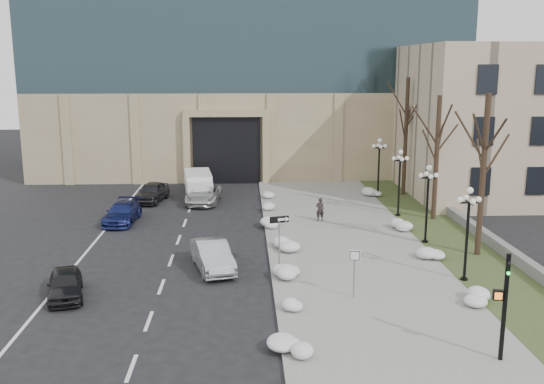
{
  "coord_description": "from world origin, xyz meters",
  "views": [
    {
      "loc": [
        -2.47,
        -21.77,
        10.47
      ],
      "look_at": [
        -0.92,
        11.28,
        3.5
      ],
      "focal_mm": 40.0,
      "sensor_mm": 36.0,
      "label": 1
    }
  ],
  "objects": [
    {
      "name": "snow_clump_j",
      "position": [
        7.31,
        15.26,
        0.3
      ],
      "size": [
        1.1,
        1.6,
        0.36
      ],
      "primitive_type": "ellipsoid",
      "color": "white",
      "rests_on": "sidewalk"
    },
    {
      "name": "stone_wall",
      "position": [
        12.0,
        16.0,
        0.35
      ],
      "size": [
        0.5,
        30.0,
        0.7
      ],
      "primitive_type": "cube",
      "color": "slate",
      "rests_on": "ground"
    },
    {
      "name": "tree_mid",
      "position": [
        10.5,
        18.0,
        5.5
      ],
      "size": [
        3.2,
        3.2,
        8.5
      ],
      "color": "black",
      "rests_on": "ground"
    },
    {
      "name": "box_truck",
      "position": [
        -6.18,
        26.66,
        0.9
      ],
      "size": [
        2.72,
        6.08,
        1.87
      ],
      "rotation": [
        0.0,
        0.0,
        0.12
      ],
      "color": "silver",
      "rests_on": "ground"
    },
    {
      "name": "tree_near",
      "position": [
        10.5,
        10.0,
        5.83
      ],
      "size": [
        3.2,
        3.2,
        9.0
      ],
      "color": "black",
      "rests_on": "ground"
    },
    {
      "name": "tree_far",
      "position": [
        10.5,
        26.0,
        6.15
      ],
      "size": [
        3.2,
        3.2,
        9.5
      ],
      "color": "black",
      "rests_on": "ground"
    },
    {
      "name": "snow_clump_d",
      "position": [
        -0.32,
        11.34,
        0.3
      ],
      "size": [
        1.1,
        1.6,
        0.36
      ],
      "primitive_type": "ellipsoid",
      "color": "white",
      "rests_on": "sidewalk"
    },
    {
      "name": "car_c",
      "position": [
        -10.7,
        18.32,
        0.68
      ],
      "size": [
        2.16,
        4.78,
        1.36
      ],
      "primitive_type": "imported",
      "rotation": [
        0.0,
        0.0,
        -0.06
      ],
      "color": "navy",
      "rests_on": "ground"
    },
    {
      "name": "snow_clump_h",
      "position": [
        7.77,
        3.14,
        0.3
      ],
      "size": [
        1.1,
        1.6,
        0.36
      ],
      "primitive_type": "ellipsoid",
      "color": "white",
      "rests_on": "sidewalk"
    },
    {
      "name": "lamppost_a",
      "position": [
        8.3,
        6.0,
        3.07
      ],
      "size": [
        1.18,
        1.18,
        4.76
      ],
      "color": "black",
      "rests_on": "ground"
    },
    {
      "name": "classical_building",
      "position": [
        22.0,
        27.98,
        6.0
      ],
      "size": [
        22.0,
        18.12,
        12.0
      ],
      "color": "tan",
      "rests_on": "ground"
    },
    {
      "name": "car_a",
      "position": [
        -10.7,
        4.87,
        0.64
      ],
      "size": [
        2.42,
        4.03,
        1.28
      ],
      "primitive_type": "imported",
      "rotation": [
        0.0,
        0.0,
        0.26
      ],
      "color": "black",
      "rests_on": "ground"
    },
    {
      "name": "car_e",
      "position": [
        -9.64,
        24.68,
        0.76
      ],
      "size": [
        2.59,
        4.72,
        1.52
      ],
      "primitive_type": "imported",
      "rotation": [
        0.0,
        0.0,
        -0.19
      ],
      "color": "#292A2E",
      "rests_on": "ground"
    },
    {
      "name": "keep_sign",
      "position": [
        2.44,
        3.93,
        1.73
      ],
      "size": [
        0.5,
        0.14,
        2.36
      ],
      "rotation": [
        0.0,
        0.0,
        -0.18
      ],
      "color": "slate",
      "rests_on": "ground"
    },
    {
      "name": "pedestrian",
      "position": [
        2.63,
        17.74,
        0.91
      ],
      "size": [
        0.62,
        0.45,
        1.57
      ],
      "primitive_type": "imported",
      "rotation": [
        0.0,
        0.0,
        3.26
      ],
      "color": "black",
      "rests_on": "sidewalk"
    },
    {
      "name": "snow_clump_a",
      "position": [
        -0.83,
        -1.41,
        0.3
      ],
      "size": [
        1.1,
        1.6,
        0.36
      ],
      "primitive_type": "ellipsoid",
      "color": "white",
      "rests_on": "sidewalk"
    },
    {
      "name": "snow_clump_g",
      "position": [
        -0.35,
        25.06,
        0.3
      ],
      "size": [
        1.1,
        1.6,
        0.36
      ],
      "primitive_type": "ellipsoid",
      "color": "white",
      "rests_on": "sidewalk"
    },
    {
      "name": "lamppost_c",
      "position": [
        8.3,
        19.0,
        3.07
      ],
      "size": [
        1.18,
        1.18,
        4.76
      ],
      "color": "black",
      "rests_on": "ground"
    },
    {
      "name": "curb",
      "position": [
        -1.0,
        14.0,
        0.07
      ],
      "size": [
        0.3,
        40.0,
        0.14
      ],
      "primitive_type": "cube",
      "color": "#969590",
      "rests_on": "ground"
    },
    {
      "name": "car_d",
      "position": [
        -5.59,
        23.97,
        0.71
      ],
      "size": [
        2.79,
        5.28,
        1.41
      ],
      "primitive_type": "imported",
      "rotation": [
        0.0,
        0.0,
        -0.09
      ],
      "color": "beige",
      "rests_on": "ground"
    },
    {
      "name": "snow_clump_f",
      "position": [
        -0.87,
        21.05,
        0.3
      ],
      "size": [
        1.1,
        1.6,
        0.36
      ],
      "primitive_type": "ellipsoid",
      "color": "white",
      "rests_on": "sidewalk"
    },
    {
      "name": "snow_clump_i",
      "position": [
        7.65,
        9.29,
        0.3
      ],
      "size": [
        1.1,
        1.6,
        0.36
      ],
      "primitive_type": "ellipsoid",
      "color": "white",
      "rests_on": "sidewalk"
    },
    {
      "name": "car_b",
      "position": [
        -4.15,
        8.39,
        0.76
      ],
      "size": [
        2.71,
        4.85,
        1.51
      ],
      "primitive_type": "imported",
      "rotation": [
        0.0,
        0.0,
        0.26
      ],
      "color": "#AFB2B7",
      "rests_on": "ground"
    },
    {
      "name": "grass_strip",
      "position": [
        10.0,
        14.0,
        0.05
      ],
      "size": [
        4.0,
        40.0,
        0.1
      ],
      "primitive_type": "cube",
      "color": "#344623",
      "rests_on": "ground"
    },
    {
      "name": "traffic_signal",
      "position": [
        6.61,
        -2.18,
        2.03
      ],
      "size": [
        0.7,
        0.93,
        4.08
      ],
      "rotation": [
        0.0,
        0.0,
        -0.22
      ],
      "color": "black",
      "rests_on": "ground"
    },
    {
      "name": "lamppost_d",
      "position": [
        8.3,
        25.5,
        3.07
      ],
      "size": [
        1.18,
        1.18,
        4.76
      ],
      "color": "black",
      "rests_on": "ground"
    },
    {
      "name": "snow_clump_b",
      "position": [
        -0.6,
        2.64,
        0.3
      ],
      "size": [
        1.1,
        1.6,
        0.36
      ],
      "primitive_type": "ellipsoid",
      "color": "white",
      "rests_on": "sidewalk"
    },
    {
      "name": "ground",
      "position": [
        0.0,
        0.0,
        0.0
      ],
      "size": [
        160.0,
        160.0,
        0.0
      ],
      "primitive_type": "plane",
      "color": "black",
      "rests_on": "ground"
    },
    {
      "name": "one_way_sign",
      "position": [
        -0.51,
        8.24,
        2.38
      ],
      "size": [
        1.08,
        0.4,
        2.88
      ],
      "rotation": [
        0.0,
        0.0,
        0.27
      ],
      "color": "slate",
      "rests_on": "ground"
    },
    {
      "name": "lamppost_b",
      "position": [
        8.3,
        12.5,
        3.07
      ],
      "size": [
        1.18,
        1.18,
        4.76
      ],
      "color": "black",
      "rests_on": "ground"
    },
    {
      "name": "snow_clump_k",
      "position": [
        7.99,
        25.67,
        0.3
      ],
      "size": [
        1.1,
        1.6,
        0.36
      ],
      "primitive_type": "ellipsoid",
      "color": "white",
      "rests_on": "sidewalk"
    },
    {
      "name": "snow_clump_e",
      "position": [
        -0.49,
        16.31,
        0.3
      ],
      "size": [
        1.1,
        1.6,
        0.36
      ],
      "primitive_type": "ellipsoid",
      "color": "white",
      "rests_on": "sidewalk"
    },
    {
      "name": "sidewalk",
      "position": [
        3.5,
        14.0,
        0.06
      ],
      "size": [
        9.0,
        40.0,
        0.12
      ],
      "primitive_type": "cube",
      "color": "#969590",
      "rests_on": "ground"
    },
    {
      "name": "snow_clump_c",
      "position": [
        -0.44,
        6.94,
        0.3
      ],
      "size": [
        1.1,
        1.6,
        0.36
      ],
      "primitive_type": "ellipsoid",
      "color": "white",
      "rests_on": "sidewalk"
    }
  ]
}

